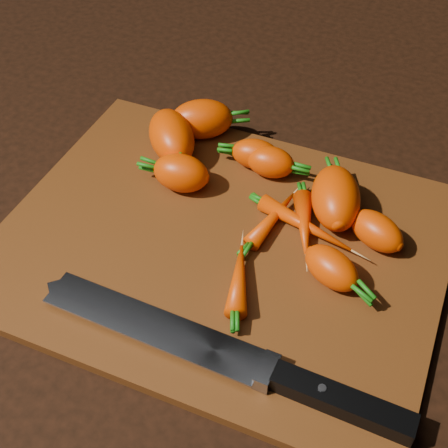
% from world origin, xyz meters
% --- Properties ---
extents(ground, '(2.00, 2.00, 0.01)m').
position_xyz_m(ground, '(0.00, 0.00, -0.01)').
color(ground, black).
extents(cutting_board, '(0.50, 0.40, 0.01)m').
position_xyz_m(cutting_board, '(0.00, 0.00, 0.01)').
color(cutting_board, brown).
rests_on(cutting_board, ground).
extents(carrot_0, '(0.10, 0.09, 0.05)m').
position_xyz_m(carrot_0, '(-0.10, 0.17, 0.04)').
color(carrot_0, '#F04202').
rests_on(carrot_0, cutting_board).
extents(carrot_1, '(0.07, 0.05, 0.05)m').
position_xyz_m(carrot_1, '(-0.08, 0.06, 0.04)').
color(carrot_1, '#F04202').
rests_on(carrot_1, cutting_board).
extents(carrot_2, '(0.10, 0.11, 0.06)m').
position_xyz_m(carrot_2, '(-0.12, 0.12, 0.04)').
color(carrot_2, '#F04202').
rests_on(carrot_2, cutting_board).
extents(carrot_3, '(0.09, 0.11, 0.06)m').
position_xyz_m(carrot_3, '(0.11, 0.09, 0.04)').
color(carrot_3, '#F04202').
rests_on(carrot_3, cutting_board).
extents(carrot_4, '(0.07, 0.05, 0.04)m').
position_xyz_m(carrot_4, '(-0.01, 0.14, 0.03)').
color(carrot_4, '#F04202').
rests_on(carrot_4, cutting_board).
extents(carrot_5, '(0.06, 0.04, 0.04)m').
position_xyz_m(carrot_5, '(0.01, 0.13, 0.03)').
color(carrot_5, '#F04202').
rests_on(carrot_5, cutting_board).
extents(carrot_6, '(0.08, 0.06, 0.04)m').
position_xyz_m(carrot_6, '(0.16, 0.07, 0.03)').
color(carrot_6, '#F04202').
rests_on(carrot_6, cutting_board).
extents(carrot_7, '(0.04, 0.10, 0.02)m').
position_xyz_m(carrot_7, '(0.05, 0.05, 0.02)').
color(carrot_7, '#F04202').
rests_on(carrot_7, cutting_board).
extents(carrot_8, '(0.12, 0.05, 0.02)m').
position_xyz_m(carrot_8, '(0.08, 0.05, 0.02)').
color(carrot_8, '#F04202').
rests_on(carrot_8, cutting_board).
extents(carrot_9, '(0.05, 0.10, 0.02)m').
position_xyz_m(carrot_9, '(0.04, -0.05, 0.02)').
color(carrot_9, '#F04202').
rests_on(carrot_9, cutting_board).
extents(carrot_10, '(0.08, 0.07, 0.04)m').
position_xyz_m(carrot_10, '(0.13, -0.01, 0.03)').
color(carrot_10, '#F04202').
rests_on(carrot_10, cutting_board).
extents(carrot_11, '(0.05, 0.09, 0.02)m').
position_xyz_m(carrot_11, '(0.08, 0.05, 0.02)').
color(carrot_11, '#F04202').
rests_on(carrot_11, cutting_board).
extents(knife, '(0.38, 0.05, 0.02)m').
position_xyz_m(knife, '(0.01, -0.14, 0.02)').
color(knife, gray).
rests_on(knife, cutting_board).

